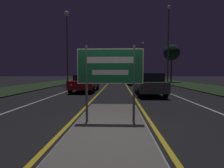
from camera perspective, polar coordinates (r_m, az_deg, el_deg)
The scene contains 19 objects.
ground_plane at distance 4.84m, azimuth -0.91°, elevation -15.23°, with size 160.00×160.00×0.00m, color black.
median_island at distance 5.36m, azimuth -0.59°, elevation -12.91°, with size 2.15×6.22×0.10m.
verge_left at distance 26.48m, azimuth -19.52°, elevation 0.09°, with size 5.00×100.00×0.08m.
verge_right at distance 26.31m, azimuth 22.67°, elevation -0.01°, with size 5.00×100.00×0.08m.
centre_line_yellow_left at distance 29.66m, azimuth -0.84°, elevation 0.58°, with size 0.12×70.00×0.01m.
centre_line_yellow_right at distance 29.64m, azimuth 4.05°, elevation 0.57°, with size 0.12×70.00×0.01m.
lane_line_white_left at distance 29.95m, azimuth -6.46°, elevation 0.58°, with size 0.12×70.00×0.01m.
lane_line_white_right at distance 29.88m, azimuth 9.68°, elevation 0.55°, with size 0.12×70.00×0.01m.
edge_line_white_left at distance 30.54m, azimuth -12.04°, elevation 0.58°, with size 0.10×70.00×0.01m.
edge_line_white_right at distance 30.43m, azimuth 15.29°, elevation 0.53°, with size 0.10×70.00×0.01m.
highway_sign at distance 5.13m, azimuth -0.61°, elevation 4.82°, with size 1.94×0.07×2.28m.
streetlight_left_near at distance 23.19m, azimuth -14.51°, elevation 15.46°, with size 0.61×0.61×9.20m.
streetlight_right_near at distance 23.99m, azimuth 17.93°, elevation 13.99°, with size 0.45×0.45×10.05m.
streetlight_right_far at distance 44.76m, azimuth 10.00°, elevation 9.55°, with size 0.58×0.58×9.23m.
car_receding_0 at distance 12.65m, azimuth 11.87°, elevation 0.12°, with size 1.88×4.76×1.56m.
car_receding_1 at distance 23.27m, azimuth 7.47°, elevation 1.48°, with size 2.00×4.51×1.34m.
car_receding_2 at distance 34.27m, azimuth 5.83°, elevation 2.21°, with size 1.99×4.53×1.42m.
car_approaching_0 at distance 14.99m, azimuth -8.71°, elevation 0.45°, with size 1.99×4.67×1.40m.
roadside_palm_right at distance 30.87m, azimuth 18.89°, elevation 9.66°, with size 2.65×2.65×6.21m.
Camera 1 is at (0.24, -4.58, 1.56)m, focal length 28.00 mm.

